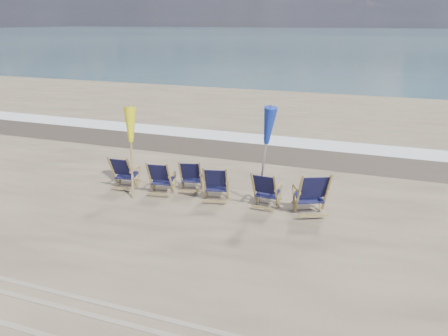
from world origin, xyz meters
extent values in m
plane|color=#3C5C64|center=(0.00, 128.00, 0.00)|extent=(400.00, 400.00, 0.00)
cube|color=silver|center=(0.00, 8.30, 0.00)|extent=(200.00, 1.40, 0.01)
cube|color=#42362A|center=(0.00, 6.80, 0.00)|extent=(200.00, 2.60, 0.00)
cylinder|color=olive|center=(-2.30, 1.86, 1.12)|extent=(0.06, 0.06, 2.24)
cone|color=yellow|center=(-2.30, 1.86, 1.77)|extent=(0.30, 0.30, 0.85)
cylinder|color=#A5A5AD|center=(0.94, 2.29, 1.22)|extent=(0.06, 0.06, 2.45)
cone|color=#162D98|center=(0.94, 2.29, 1.97)|extent=(0.30, 0.30, 0.85)
camera|label=1|loc=(3.35, -6.99, 4.23)|focal=35.00mm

